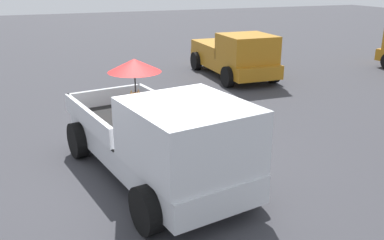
% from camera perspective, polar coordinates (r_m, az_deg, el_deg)
% --- Properties ---
extents(ground_plane, '(80.00, 80.00, 0.00)m').
position_cam_1_polar(ground_plane, '(8.82, -5.24, -7.45)').
color(ground_plane, '#38383D').
extents(pickup_truck_main, '(5.30, 2.97, 2.22)m').
position_cam_1_polar(pickup_truck_main, '(8.07, -3.98, -2.53)').
color(pickup_truck_main, black).
rests_on(pickup_truck_main, ground).
extents(pickup_truck_red, '(4.83, 2.22, 1.80)m').
position_cam_1_polar(pickup_truck_red, '(17.13, 5.78, 8.64)').
color(pickup_truck_red, black).
rests_on(pickup_truck_red, ground).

